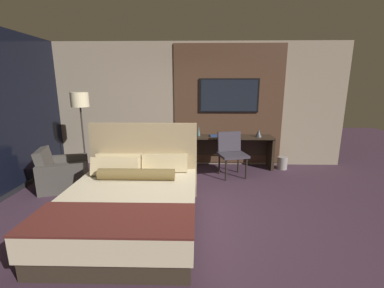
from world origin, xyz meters
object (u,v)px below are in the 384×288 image
desk (228,146)px  book (215,136)px  desk_chair (231,150)px  tv (229,96)px  vase_short (259,133)px  waste_bin (282,163)px  vase_tall (199,130)px  armchair_by_window (63,174)px  bed (131,202)px  floor_lamp (80,107)px

desk → book: 0.40m
desk_chair → book: 0.60m
tv → book: tv is taller
vase_short → waste_bin: bearing=-0.7°
desk_chair → vase_tall: 0.92m
desk_chair → vase_tall: vase_tall is taller
desk_chair → vase_short: 0.83m
waste_bin → desk_chair: bearing=-161.1°
desk_chair → vase_short: (0.65, 0.42, 0.28)m
armchair_by_window → waste_bin: bearing=-93.2°
waste_bin → vase_tall: bearing=176.6°
bed → vase_short: bearing=47.0°
bed → desk_chair: size_ratio=2.31×
book → waste_bin: size_ratio=0.86×
bed → vase_tall: (0.92, 2.53, 0.54)m
tv → vase_tall: size_ratio=5.60×
tv → desk_chair: size_ratio=1.47×
vase_short → book: size_ratio=0.69×
floor_lamp → armchair_by_window: bearing=-111.3°
bed → tv: 3.40m
desk → bed: bearing=-122.6°
desk → waste_bin: bearing=-4.3°
vase_short → armchair_by_window: bearing=-163.3°
waste_bin → armchair_by_window: bearing=-165.4°
armchair_by_window → book: size_ratio=4.14×
desk_chair → floor_lamp: size_ratio=0.53×
bed → tv: bearing=59.3°
tv → waste_bin: 1.95m
bed → book: bearing=62.5°
bed → desk_chair: 2.57m
desk_chair → floor_lamp: bearing=169.7°
bed → armchair_by_window: bed is taller
desk → armchair_by_window: size_ratio=1.98×
bed → floor_lamp: floor_lamp is taller
desk_chair → vase_tall: bearing=127.8°
desk → desk_chair: size_ratio=2.17×
bed → book: size_ratio=8.70×
tv → book: bearing=-144.1°
floor_lamp → vase_tall: size_ratio=7.21×
floor_lamp → vase_short: size_ratio=10.37×
vase_short → floor_lamp: bearing=-170.4°
bed → floor_lamp: 2.54m
floor_lamp → book: size_ratio=7.16×
vase_tall → desk: bearing=-1.7°
tv → floor_lamp: 3.13m
desk_chair → floor_lamp: floor_lamp is taller
desk_chair → armchair_by_window: size_ratio=0.91×
desk_chair → vase_short: desk_chair is taller
vase_tall → vase_short: bearing=-4.6°
book → armchair_by_window: bearing=-157.4°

